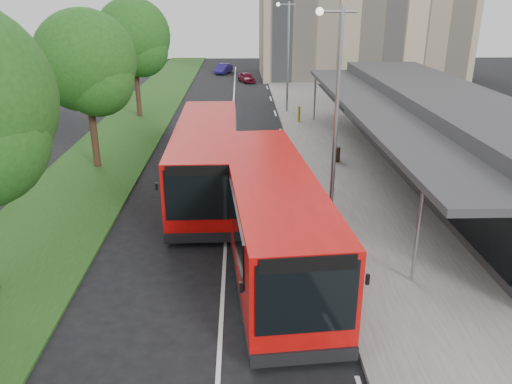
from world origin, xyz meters
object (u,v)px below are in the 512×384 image
at_px(lamp_post_near, 335,104).
at_px(litter_bin, 336,154).
at_px(car_near, 247,77).
at_px(tree_far, 134,41).
at_px(bollard, 299,114).
at_px(tree_mid, 86,68).
at_px(bus_main, 271,217).
at_px(car_far, 224,69).
at_px(lamp_post_far, 287,51).
at_px(bus_second, 207,159).

bearing_deg(lamp_post_near, litter_bin, 77.46).
bearing_deg(car_near, tree_far, -134.25).
distance_m(lamp_post_near, bollard, 16.98).
bearing_deg(tree_mid, lamp_post_near, -32.36).
bearing_deg(car_near, bus_main, -106.80).
distance_m(car_near, car_far, 7.18).
relative_size(tree_mid, lamp_post_near, 1.00).
xyz_separation_m(lamp_post_far, car_near, (-2.84, 15.33, -4.20)).
xyz_separation_m(tree_far, car_far, (5.64, 22.96, -4.94)).
relative_size(litter_bin, car_near, 0.25).
bearing_deg(bollard, lamp_post_far, 100.33).
bearing_deg(car_far, car_near, -50.36).
bearing_deg(bus_main, litter_bin, 63.68).
height_order(lamp_post_far, bus_second, lamp_post_far).
relative_size(tree_far, bus_main, 0.75).
xyz_separation_m(bus_second, bollard, (5.69, 13.32, -0.92)).
relative_size(bus_second, car_near, 3.68).
relative_size(car_near, car_far, 0.89).
relative_size(bollard, car_near, 0.36).
relative_size(lamp_post_far, bollard, 7.33).
relative_size(tree_mid, bus_main, 0.71).
bearing_deg(litter_bin, car_far, 101.52).
xyz_separation_m(bus_main, litter_bin, (4.13, 10.51, -1.08)).
xyz_separation_m(bus_second, car_far, (-0.43, 38.85, -1.05)).
bearing_deg(bus_second, tree_far, 110.11).
relative_size(lamp_post_far, bus_second, 0.72).
distance_m(tree_far, lamp_post_near, 22.08).
bearing_deg(lamp_post_near, car_near, 94.59).
bearing_deg(tree_mid, litter_bin, 0.77).
xyz_separation_m(tree_mid, litter_bin, (12.73, 0.17, -4.63)).
bearing_deg(litter_bin, tree_far, 137.11).
relative_size(bus_main, litter_bin, 14.61).
distance_m(tree_mid, car_far, 35.71).
distance_m(lamp_post_far, car_near, 16.15).
xyz_separation_m(lamp_post_near, litter_bin, (1.61, 7.22, -4.18)).
distance_m(lamp_post_far, litter_bin, 13.54).
distance_m(lamp_post_far, bus_main, 23.63).
xyz_separation_m(bus_second, litter_bin, (6.66, 4.06, -1.08)).
bearing_deg(bollard, litter_bin, -84.05).
distance_m(tree_far, bollard, 12.97).
bearing_deg(car_far, bollard, -58.49).
bearing_deg(bus_main, lamp_post_near, 47.62).
xyz_separation_m(litter_bin, car_near, (-4.44, 28.11, -0.02)).
relative_size(lamp_post_near, car_far, 2.34).
bearing_deg(bus_main, tree_mid, 124.89).
relative_size(bus_main, car_near, 3.73).
relative_size(lamp_post_far, bus_main, 0.71).
height_order(tree_mid, tree_far, tree_far).
height_order(lamp_post_near, lamp_post_far, same).
bearing_deg(lamp_post_near, tree_mid, 147.64).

